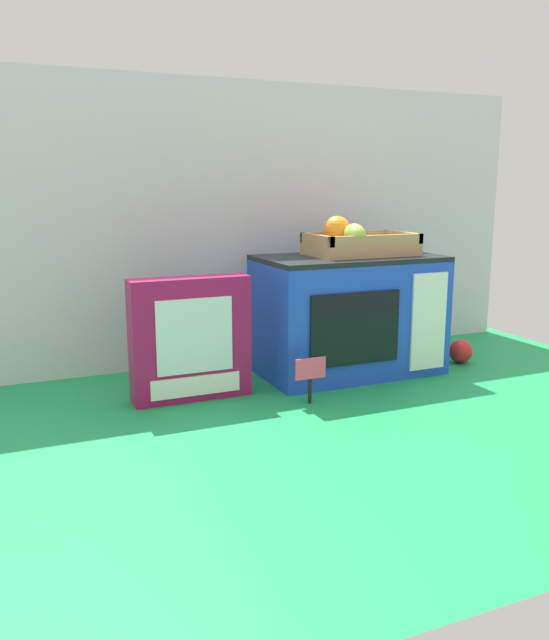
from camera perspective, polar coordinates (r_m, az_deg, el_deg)
ground_plane at (r=1.54m, az=1.20°, el=-5.51°), size 1.70×1.70×0.00m
display_back_panel at (r=1.70m, az=-2.38°, el=8.43°), size 1.61×0.03×0.71m
toy_microwave at (r=1.60m, az=6.51°, el=0.48°), size 0.44×0.25×0.29m
food_groups_crate at (r=1.59m, az=7.16°, el=6.81°), size 0.25×0.17×0.10m
cookie_set_box at (r=1.40m, az=-7.40°, el=-1.68°), size 0.26×0.07×0.27m
price_sign at (r=1.37m, az=3.17°, el=-4.72°), size 0.07×0.01×0.10m
loose_toy_apple at (r=1.76m, az=16.07°, el=-2.66°), size 0.06×0.06×0.06m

